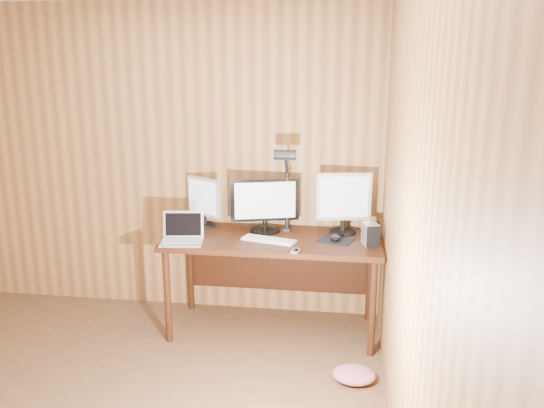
% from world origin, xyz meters
% --- Properties ---
extents(room_shell, '(4.00, 4.00, 4.00)m').
position_xyz_m(room_shell, '(0.00, 0.00, 1.25)').
color(room_shell, brown).
rests_on(room_shell, ground).
extents(desk, '(1.60, 0.70, 0.75)m').
position_xyz_m(desk, '(0.93, 1.70, 0.63)').
color(desk, black).
rests_on(desk, floor).
extents(monitor_center, '(0.52, 0.23, 0.42)m').
position_xyz_m(monitor_center, '(0.85, 1.78, 0.96)').
color(monitor_center, black).
rests_on(monitor_center, desk).
extents(monitor_left, '(0.31, 0.22, 0.40)m').
position_xyz_m(monitor_left, '(0.35, 1.84, 0.96)').
color(monitor_left, black).
rests_on(monitor_left, desk).
extents(monitor_right, '(0.42, 0.20, 0.47)m').
position_xyz_m(monitor_right, '(1.44, 1.82, 1.00)').
color(monitor_right, black).
rests_on(monitor_right, desk).
extents(laptop, '(0.33, 0.27, 0.21)m').
position_xyz_m(laptop, '(0.29, 1.44, 0.80)').
color(laptop, silver).
rests_on(laptop, desk).
extents(keyboard, '(0.42, 0.22, 0.02)m').
position_xyz_m(keyboard, '(0.91, 1.54, 0.76)').
color(keyboard, white).
rests_on(keyboard, desk).
extents(mousepad, '(0.29, 0.26, 0.00)m').
position_xyz_m(mousepad, '(1.40, 1.61, 0.75)').
color(mousepad, black).
rests_on(mousepad, desk).
extents(mouse, '(0.10, 0.14, 0.04)m').
position_xyz_m(mouse, '(1.40, 1.61, 0.77)').
color(mouse, black).
rests_on(mouse, mousepad).
extents(hard_drive, '(0.13, 0.16, 0.16)m').
position_xyz_m(hard_drive, '(1.64, 1.56, 0.83)').
color(hard_drive, silver).
rests_on(hard_drive, desk).
extents(phone, '(0.06, 0.10, 0.01)m').
position_xyz_m(phone, '(1.13, 1.33, 0.76)').
color(phone, silver).
rests_on(phone, desk).
extents(speaker, '(0.05, 0.05, 0.13)m').
position_xyz_m(speaker, '(1.68, 1.71, 0.82)').
color(speaker, black).
rests_on(speaker, desk).
extents(desk_lamp, '(0.16, 0.23, 0.70)m').
position_xyz_m(desk_lamp, '(1.01, 1.74, 1.18)').
color(desk_lamp, black).
rests_on(desk_lamp, desk).
extents(fabric_pile, '(0.31, 0.26, 0.09)m').
position_xyz_m(fabric_pile, '(1.55, 0.99, 0.04)').
color(fabric_pile, '#B2566D').
rests_on(fabric_pile, floor).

